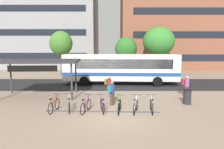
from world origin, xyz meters
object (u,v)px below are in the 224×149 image
object	(u,v)px
parked_bicycle_white_5	(135,106)
street_tree_2	(125,49)
parked_bicycle_green_4	(119,107)
street_tree_0	(60,44)
commuter_red_pack_2	(186,85)
transit_shelter	(37,62)
commuter_teal_pack_0	(111,92)
city_bus	(119,68)
commuter_olive_pack_1	(108,85)
parked_bicycle_white_1	(68,105)
street_tree_1	(158,41)
parked_bicycle_silver_6	(151,106)
parked_bicycle_purple_3	(102,106)
trash_bin	(186,97)
parked_bicycle_red_0	(53,106)
parked_bicycle_purple_2	(85,106)

from	to	relation	value
parked_bicycle_white_5	street_tree_2	xyz separation A→B (m)	(0.62, 18.19, 3.35)
parked_bicycle_green_4	street_tree_0	bearing A→B (deg)	31.08
parked_bicycle_white_5	commuter_red_pack_2	xyz separation A→B (m)	(4.41, 3.83, 0.60)
transit_shelter	commuter_teal_pack_0	distance (m)	6.60
city_bus	parked_bicycle_white_5	world-z (taller)	city_bus
commuter_olive_pack_1	street_tree_0	distance (m)	15.69
transit_shelter	commuter_teal_pack_0	xyz separation A→B (m)	(5.80, -2.56, -1.81)
parked_bicycle_white_1	commuter_teal_pack_0	bearing A→B (deg)	-74.38
commuter_red_pack_2	street_tree_1	world-z (taller)	street_tree_1
commuter_olive_pack_1	parked_bicycle_silver_6	bearing A→B (deg)	-40.01
city_bus	transit_shelter	size ratio (longest dim) A/B	1.87
parked_bicycle_green_4	street_tree_2	size ratio (longest dim) A/B	0.31
parked_bicycle_silver_6	street_tree_0	bearing A→B (deg)	34.30
transit_shelter	commuter_red_pack_2	world-z (taller)	transit_shelter
parked_bicycle_purple_3	trash_bin	distance (m)	6.07
parked_bicycle_green_4	trash_bin	distance (m)	5.16
parked_bicycle_silver_6	trash_bin	bearing A→B (deg)	-50.77
parked_bicycle_red_0	commuter_teal_pack_0	bearing A→B (deg)	-60.85
parked_bicycle_white_1	parked_bicycle_purple_3	xyz separation A→B (m)	(2.05, -0.14, 0.00)
parked_bicycle_white_5	parked_bicycle_silver_6	distance (m)	0.96
city_bus	street_tree_1	bearing A→B (deg)	-122.62
parked_bicycle_red_0	parked_bicycle_green_4	distance (m)	3.98
parked_bicycle_white_1	parked_bicycle_silver_6	distance (m)	5.03
city_bus	parked_bicycle_silver_6	bearing A→B (deg)	101.42
street_tree_0	street_tree_1	xyz separation A→B (m)	(14.10, 0.58, 0.32)
parked_bicycle_red_0	parked_bicycle_silver_6	distance (m)	5.93
parked_bicycle_white_1	parked_bicycle_purple_2	world-z (taller)	same
parked_bicycle_silver_6	street_tree_2	distance (m)	18.48
parked_bicycle_white_1	parked_bicycle_purple_2	size ratio (longest dim) A/B	1.01
trash_bin	commuter_teal_pack_0	bearing A→B (deg)	-176.65
parked_bicycle_purple_2	parked_bicycle_purple_3	distance (m)	0.99
parked_bicycle_green_4	parked_bicycle_silver_6	bearing A→B (deg)	-80.64
parked_bicycle_purple_3	street_tree_1	size ratio (longest dim) A/B	0.25
trash_bin	parked_bicycle_green_4	bearing A→B (deg)	-157.78
parked_bicycle_silver_6	trash_bin	size ratio (longest dim) A/B	1.67
city_bus	parked_bicycle_white_5	bearing A→B (deg)	95.87
commuter_olive_pack_1	commuter_red_pack_2	size ratio (longest dim) A/B	0.98
commuter_olive_pack_1	trash_bin	size ratio (longest dim) A/B	1.63
parked_bicycle_white_1	street_tree_0	size ratio (longest dim) A/B	0.27
commuter_olive_pack_1	street_tree_2	size ratio (longest dim) A/B	0.31
parked_bicycle_white_1	commuter_olive_pack_1	distance (m)	4.51
parked_bicycle_purple_2	commuter_teal_pack_0	distance (m)	2.27
city_bus	commuter_red_pack_2	bearing A→B (deg)	132.26
trash_bin	street_tree_1	world-z (taller)	street_tree_1
street_tree_2	parked_bicycle_purple_2	bearing A→B (deg)	-101.27
parked_bicycle_purple_2	street_tree_0	xyz separation A→B (m)	(-5.72, 17.60, 4.11)
parked_bicycle_red_0	parked_bicycle_purple_3	size ratio (longest dim) A/B	1.01
city_bus	parked_bicycle_green_4	world-z (taller)	city_bus
parked_bicycle_white_5	street_tree_1	world-z (taller)	street_tree_1
street_tree_0	street_tree_2	distance (m)	9.38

